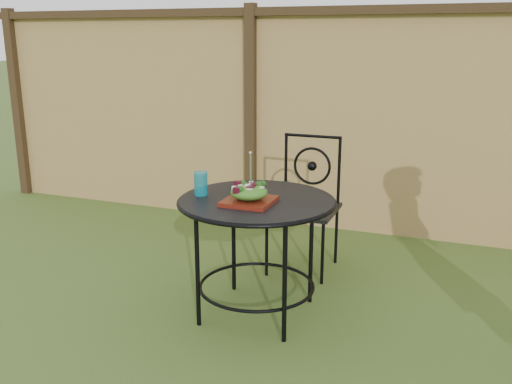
% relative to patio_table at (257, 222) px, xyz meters
% --- Properties ---
extents(ground, '(60.00, 60.00, 0.00)m').
position_rel_patio_table_xyz_m(ground, '(0.59, -0.45, -0.59)').
color(ground, '#274115').
rests_on(ground, ground).
extents(fence, '(8.00, 0.12, 1.90)m').
position_rel_patio_table_xyz_m(fence, '(0.59, 1.74, 0.36)').
color(fence, tan).
rests_on(fence, ground).
extents(patio_table, '(0.92, 0.92, 0.72)m').
position_rel_patio_table_xyz_m(patio_table, '(0.00, 0.00, 0.00)').
color(patio_table, black).
rests_on(patio_table, ground).
extents(patio_chair, '(0.46, 0.46, 0.95)m').
position_rel_patio_table_xyz_m(patio_chair, '(0.06, 0.81, -0.08)').
color(patio_chair, black).
rests_on(patio_chair, ground).
extents(salad_plate, '(0.27, 0.27, 0.02)m').
position_rel_patio_table_xyz_m(salad_plate, '(-0.01, -0.10, 0.15)').
color(salad_plate, '#49150A').
rests_on(salad_plate, patio_table).
extents(salad, '(0.21, 0.21, 0.08)m').
position_rel_patio_table_xyz_m(salad, '(-0.01, -0.10, 0.20)').
color(salad, '#235614').
rests_on(salad, salad_plate).
extents(fork, '(0.01, 0.01, 0.18)m').
position_rel_patio_table_xyz_m(fork, '(0.00, -0.10, 0.33)').
color(fork, silver).
rests_on(fork, salad).
extents(drinking_glass, '(0.08, 0.08, 0.14)m').
position_rel_patio_table_xyz_m(drinking_glass, '(-0.34, -0.04, 0.21)').
color(drinking_glass, '#0B7686').
rests_on(drinking_glass, patio_table).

